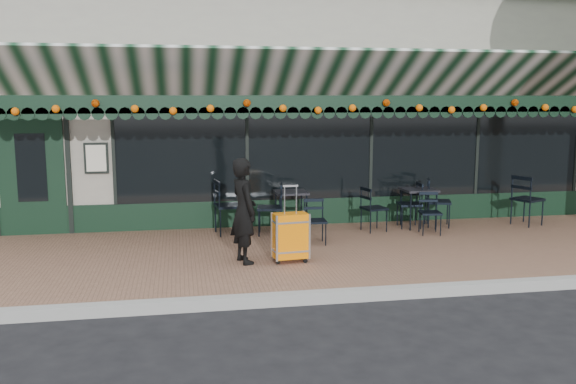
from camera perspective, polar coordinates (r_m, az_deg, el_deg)
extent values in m
plane|color=black|center=(8.04, 6.70, -9.84)|extent=(80.00, 80.00, 0.00)
cube|color=brown|center=(9.87, 3.33, -5.81)|extent=(18.00, 4.00, 0.15)
cube|color=#9E9E99|center=(7.94, 6.88, -9.51)|extent=(18.00, 0.16, 0.15)
cube|color=#A6A18F|center=(15.45, -1.84, 7.65)|extent=(12.00, 8.00, 4.50)
cube|color=black|center=(11.81, 6.83, 4.32)|extent=(9.20, 0.04, 2.00)
cube|color=black|center=(11.62, -22.82, 1.64)|extent=(1.10, 0.07, 2.20)
cube|color=silver|center=(11.36, -17.51, 3.04)|extent=(0.42, 0.04, 0.55)
cube|color=black|center=(10.05, 2.76, 8.22)|extent=(12.00, 0.03, 0.28)
cylinder|color=orange|center=(10.00, 2.83, 8.10)|extent=(11.60, 0.12, 0.12)
imported|color=black|center=(8.94, -4.16, -1.77)|extent=(0.51, 0.65, 1.55)
cube|color=orange|center=(9.01, 0.23, -4.10)|extent=(0.53, 0.33, 0.66)
cube|color=black|center=(9.10, 0.23, -6.34)|extent=(0.53, 0.33, 0.07)
cube|color=silver|center=(8.91, 0.23, -0.73)|extent=(0.22, 0.06, 0.41)
cube|color=black|center=(11.62, 12.14, 0.21)|extent=(0.59, 0.59, 0.04)
cylinder|color=black|center=(11.36, 11.40, -1.84)|extent=(0.03, 0.03, 0.69)
cylinder|color=black|center=(11.55, 13.69, -1.74)|extent=(0.03, 0.03, 0.69)
cylinder|color=black|center=(11.82, 10.52, -1.40)|extent=(0.03, 0.03, 0.69)
cylinder|color=black|center=(12.00, 12.74, -1.32)|extent=(0.03, 0.03, 0.69)
cube|color=black|center=(11.12, 0.28, -0.03)|extent=(0.59, 0.59, 0.04)
cylinder|color=black|center=(10.91, -0.75, -2.13)|extent=(0.03, 0.03, 0.68)
cylinder|color=black|center=(11.00, 1.76, -2.05)|extent=(0.03, 0.03, 0.68)
cylinder|color=black|center=(11.38, -1.16, -1.67)|extent=(0.03, 0.03, 0.68)
cylinder|color=black|center=(11.47, 1.25, -1.60)|extent=(0.03, 0.03, 0.68)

